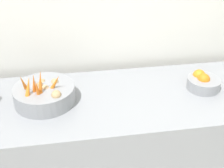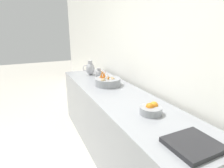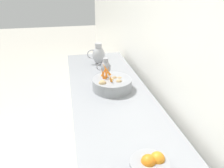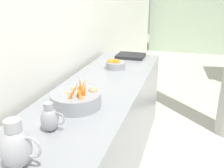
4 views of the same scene
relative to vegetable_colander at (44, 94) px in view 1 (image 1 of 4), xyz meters
name	(u,v)px [view 1 (image 1 of 4)]	position (x,y,z in m)	size (l,w,h in m)	color
prep_counter	(101,152)	(0.02, 0.33, -0.51)	(0.72, 2.86, 0.90)	gray
vegetable_colander	(44,94)	(0.00, 0.00, 0.00)	(0.37, 0.37, 0.24)	gray
orange_bowl	(203,82)	(0.00, 1.01, -0.01)	(0.21, 0.21, 0.11)	gray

